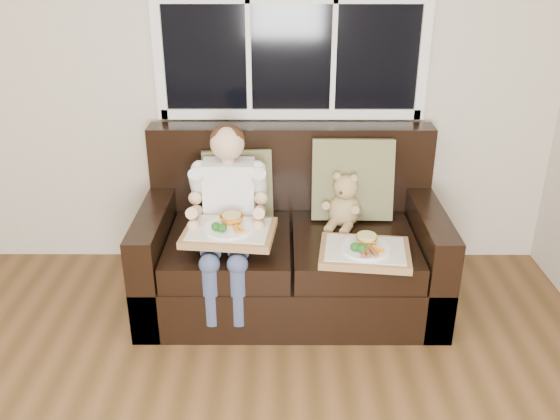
{
  "coord_description": "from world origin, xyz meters",
  "views": [
    {
      "loc": [
        0.55,
        -1.06,
        1.96
      ],
      "look_at": [
        0.54,
        1.85,
        0.63
      ],
      "focal_mm": 38.0,
      "sensor_mm": 36.0,
      "label": 1
    }
  ],
  "objects_px": {
    "tray_right": "(365,251)",
    "loveseat": "(291,248)",
    "teddy_bear": "(345,204)",
    "tray_left": "(229,230)",
    "child": "(228,202)"
  },
  "relations": [
    {
      "from": "tray_right",
      "to": "loveseat",
      "type": "bearing_deg",
      "value": 144.12
    },
    {
      "from": "tray_right",
      "to": "teddy_bear",
      "type": "bearing_deg",
      "value": 107.68
    },
    {
      "from": "teddy_bear",
      "to": "tray_right",
      "type": "relative_size",
      "value": 0.65
    },
    {
      "from": "tray_left",
      "to": "tray_right",
      "type": "height_order",
      "value": "tray_left"
    },
    {
      "from": "loveseat",
      "to": "child",
      "type": "bearing_deg",
      "value": -160.62
    },
    {
      "from": "child",
      "to": "teddy_bear",
      "type": "relative_size",
      "value": 2.82
    },
    {
      "from": "child",
      "to": "tray_left",
      "type": "height_order",
      "value": "child"
    },
    {
      "from": "child",
      "to": "tray_left",
      "type": "distance_m",
      "value": 0.2
    },
    {
      "from": "teddy_bear",
      "to": "tray_right",
      "type": "xyz_separation_m",
      "value": [
        0.07,
        -0.38,
        -0.1
      ]
    },
    {
      "from": "teddy_bear",
      "to": "tray_left",
      "type": "distance_m",
      "value": 0.72
    },
    {
      "from": "teddy_bear",
      "to": "tray_left",
      "type": "bearing_deg",
      "value": -131.07
    },
    {
      "from": "loveseat",
      "to": "tray_left",
      "type": "xyz_separation_m",
      "value": [
        -0.33,
        -0.31,
        0.27
      ]
    },
    {
      "from": "tray_left",
      "to": "tray_right",
      "type": "distance_m",
      "value": 0.72
    },
    {
      "from": "child",
      "to": "tray_right",
      "type": "distance_m",
      "value": 0.79
    },
    {
      "from": "teddy_bear",
      "to": "tray_right",
      "type": "height_order",
      "value": "teddy_bear"
    }
  ]
}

